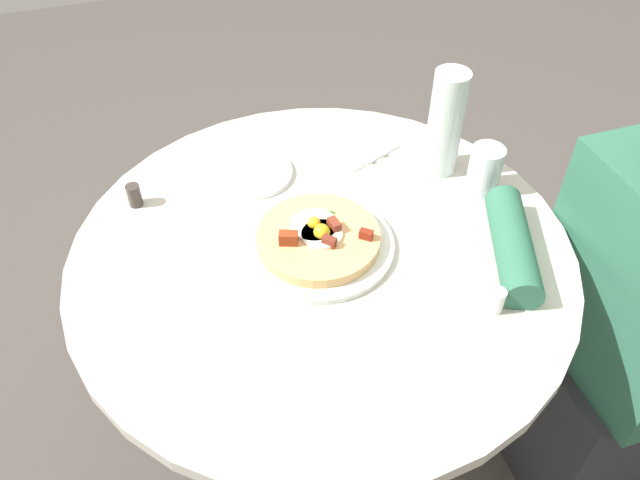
# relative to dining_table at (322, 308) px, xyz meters

# --- Properties ---
(ground_plane) EXTENTS (6.00, 6.00, 0.00)m
(ground_plane) POSITION_rel_dining_table_xyz_m (0.00, 0.00, -0.57)
(ground_plane) COLOR #4C4742
(dining_table) EXTENTS (0.96, 0.96, 0.75)m
(dining_table) POSITION_rel_dining_table_xyz_m (0.00, 0.00, 0.00)
(dining_table) COLOR beige
(dining_table) RESTS_ON ground_plane
(person_seated) EXTENTS (0.43, 0.48, 1.14)m
(person_seated) POSITION_rel_dining_table_xyz_m (0.23, 0.59, -0.07)
(person_seated) COLOR #2D2D33
(person_seated) RESTS_ON ground_plane
(pizza_plate) EXTENTS (0.29, 0.29, 0.01)m
(pizza_plate) POSITION_rel_dining_table_xyz_m (-0.01, -0.01, 0.19)
(pizza_plate) COLOR silver
(pizza_plate) RESTS_ON dining_table
(breakfast_pizza) EXTENTS (0.23, 0.23, 0.05)m
(breakfast_pizza) POSITION_rel_dining_table_xyz_m (-0.01, -0.01, 0.20)
(breakfast_pizza) COLOR #E0AE6D
(breakfast_pizza) RESTS_ON pizza_plate
(bread_plate) EXTENTS (0.17, 0.17, 0.01)m
(bread_plate) POSITION_rel_dining_table_xyz_m (-0.26, -0.07, 0.18)
(bread_plate) COLOR white
(bread_plate) RESTS_ON dining_table
(napkin) EXTENTS (0.21, 0.19, 0.00)m
(napkin) POSITION_rel_dining_table_xyz_m (-0.30, 0.17, 0.18)
(napkin) COLOR white
(napkin) RESTS_ON dining_table
(fork) EXTENTS (0.17, 0.08, 0.00)m
(fork) POSITION_rel_dining_table_xyz_m (-0.30, 0.15, 0.19)
(fork) COLOR silver
(fork) RESTS_ON napkin
(knife) EXTENTS (0.17, 0.08, 0.00)m
(knife) POSITION_rel_dining_table_xyz_m (-0.31, 0.19, 0.19)
(knife) COLOR silver
(knife) RESTS_ON napkin
(water_glass) EXTENTS (0.07, 0.07, 0.10)m
(water_glass) POSITION_rel_dining_table_xyz_m (-0.06, 0.37, 0.23)
(water_glass) COLOR silver
(water_glass) RESTS_ON dining_table
(water_bottle) EXTENTS (0.07, 0.07, 0.23)m
(water_bottle) POSITION_rel_dining_table_xyz_m (-0.15, 0.32, 0.29)
(water_bottle) COLOR silver
(water_bottle) RESTS_ON dining_table
(salt_shaker) EXTENTS (0.03, 0.03, 0.05)m
(salt_shaker) POSITION_rel_dining_table_xyz_m (0.23, 0.24, 0.20)
(salt_shaker) COLOR white
(salt_shaker) RESTS_ON dining_table
(pepper_shaker) EXTENTS (0.03, 0.03, 0.05)m
(pepper_shaker) POSITION_rel_dining_table_xyz_m (-0.24, -0.32, 0.20)
(pepper_shaker) COLOR #3F3833
(pepper_shaker) RESTS_ON dining_table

